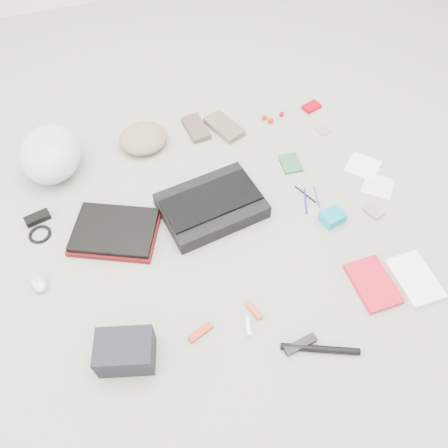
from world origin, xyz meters
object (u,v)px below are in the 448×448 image
object	(u,v)px
bike_helmet	(51,153)
messenger_bag	(211,206)
book_red	(373,284)
laptop	(114,230)
camera_bag	(125,352)
accordion_wallet	(333,217)

from	to	relation	value
bike_helmet	messenger_bag	bearing A→B (deg)	-27.55
bike_helmet	book_red	bearing A→B (deg)	-33.02
book_red	laptop	bearing A→B (deg)	148.34
camera_bag	messenger_bag	bearing A→B (deg)	63.41
messenger_bag	accordion_wallet	xyz separation A→B (m)	(0.46, -0.21, -0.01)
bike_helmet	accordion_wallet	distance (m)	1.24
bike_helmet	camera_bag	distance (m)	0.97
bike_helmet	camera_bag	xyz separation A→B (m)	(0.13, -0.96, -0.04)
camera_bag	book_red	world-z (taller)	camera_bag
laptop	bike_helmet	xyz separation A→B (m)	(-0.18, 0.45, 0.06)
messenger_bag	book_red	world-z (taller)	messenger_bag
messenger_bag	laptop	xyz separation A→B (m)	(-0.41, 0.01, 0.00)
messenger_bag	accordion_wallet	distance (m)	0.50
messenger_bag	accordion_wallet	size ratio (longest dim) A/B	4.45
bike_helmet	accordion_wallet	bearing A→B (deg)	-22.28
camera_bag	accordion_wallet	bearing A→B (deg)	33.59
camera_bag	bike_helmet	bearing A→B (deg)	113.36
bike_helmet	accordion_wallet	world-z (taller)	bike_helmet
messenger_bag	accordion_wallet	bearing A→B (deg)	-33.19
laptop	camera_bag	world-z (taller)	camera_bag
messenger_bag	laptop	distance (m)	0.41
accordion_wallet	bike_helmet	bearing A→B (deg)	136.55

